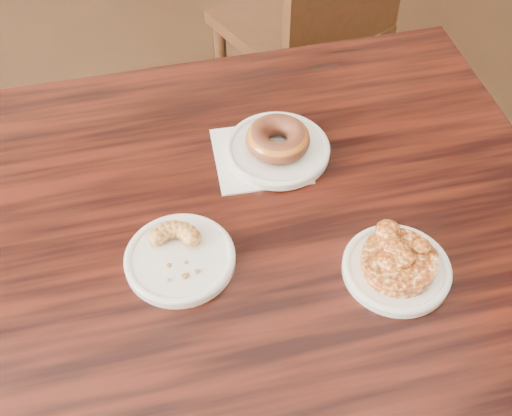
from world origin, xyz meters
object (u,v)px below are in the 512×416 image
object	(u,v)px
chair_far	(299,24)
apple_fritter	(399,260)
cafe_table	(279,351)
glazed_donut	(278,139)
cruller_fragment	(179,251)

from	to	relation	value
chair_far	apple_fritter	xyz separation A→B (m)	(-0.24, -1.03, 0.33)
cafe_table	glazed_donut	bearing A→B (deg)	80.01
chair_far	cruller_fragment	distance (m)	1.11
chair_far	glazed_donut	distance (m)	0.88
apple_fritter	cruller_fragment	distance (m)	0.31
apple_fritter	cruller_fragment	size ratio (longest dim) A/B	1.48
chair_far	cruller_fragment	size ratio (longest dim) A/B	9.24
cafe_table	cruller_fragment	size ratio (longest dim) A/B	9.25
cafe_table	glazed_donut	distance (m)	0.45
cafe_table	apple_fritter	distance (m)	0.44
chair_far	apple_fritter	distance (m)	1.11
apple_fritter	cruller_fragment	xyz separation A→B (m)	(-0.29, 0.11, -0.00)
cafe_table	apple_fritter	world-z (taller)	apple_fritter
cafe_table	chair_far	size ratio (longest dim) A/B	1.00
cafe_table	apple_fritter	size ratio (longest dim) A/B	6.27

